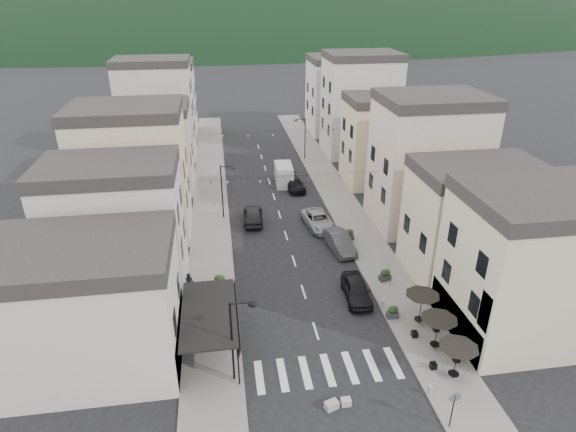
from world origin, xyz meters
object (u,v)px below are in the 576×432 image
(parked_car_a, at_px, (357,290))
(parked_car_b, at_px, (339,242))
(parked_car_c, at_px, (318,220))
(pedestrian_a, at_px, (213,291))
(parked_car_d, at_px, (294,184))
(delivery_van, at_px, (284,174))
(pedestrian_b, at_px, (190,282))
(parked_car_e, at_px, (253,215))

(parked_car_a, bearing_deg, parked_car_b, 88.63)
(parked_car_b, bearing_deg, parked_car_c, 93.55)
(parked_car_c, xyz_separation_m, pedestrian_a, (-10.91, -11.77, 0.29))
(parked_car_d, bearing_deg, delivery_van, 109.62)
(pedestrian_a, distance_m, pedestrian_b, 2.53)
(pedestrian_a, bearing_deg, parked_car_c, 29.09)
(parked_car_d, height_order, pedestrian_b, pedestrian_b)
(parked_car_a, distance_m, parked_car_b, 7.93)
(pedestrian_b, bearing_deg, parked_car_a, 0.52)
(parked_car_a, height_order, pedestrian_b, pedestrian_b)
(parked_car_b, xyz_separation_m, parked_car_c, (-1.00, 5.03, -0.07))
(parked_car_a, relative_size, parked_car_b, 0.95)
(parked_car_b, xyz_separation_m, pedestrian_b, (-13.80, -5.08, 0.11))
(parked_car_c, height_order, parked_car_d, parked_car_c)
(parked_car_d, relative_size, delivery_van, 0.92)
(parked_car_b, height_order, parked_car_d, parked_car_b)
(parked_car_b, relative_size, parked_car_e, 1.01)
(parked_car_b, relative_size, pedestrian_b, 3.08)
(parked_car_b, height_order, pedestrian_a, pedestrian_a)
(parked_car_a, height_order, pedestrian_a, pedestrian_a)
(parked_car_a, xyz_separation_m, pedestrian_a, (-11.33, 1.17, 0.23))
(parked_car_b, relative_size, parked_car_d, 1.03)
(delivery_van, distance_m, pedestrian_a, 26.20)
(pedestrian_a, bearing_deg, pedestrian_b, 120.61)
(pedestrian_b, bearing_deg, parked_car_c, 50.90)
(parked_car_c, height_order, pedestrian_a, pedestrian_a)
(parked_car_b, distance_m, parked_car_e, 10.42)
(parked_car_d, xyz_separation_m, pedestrian_b, (-12.00, -20.61, 0.22))
(delivery_van, bearing_deg, parked_car_b, -77.99)
(parked_car_b, bearing_deg, pedestrian_a, -158.14)
(delivery_van, bearing_deg, parked_car_a, -81.97)
(parked_car_e, relative_size, delivery_van, 0.94)
(parked_car_d, xyz_separation_m, parked_car_e, (-5.81, -8.42, 0.14))
(parked_car_e, height_order, pedestrian_b, pedestrian_b)
(parked_car_c, xyz_separation_m, delivery_van, (-1.81, 12.80, 0.47))
(parked_car_a, relative_size, parked_car_e, 0.95)
(parked_car_a, distance_m, pedestrian_a, 11.39)
(parked_car_a, relative_size, parked_car_d, 0.97)
(parked_car_b, height_order, delivery_van, delivery_van)
(delivery_van, xyz_separation_m, pedestrian_b, (-11.00, -22.91, -0.29))
(parked_car_a, distance_m, pedestrian_b, 13.53)
(parked_car_e, bearing_deg, parked_car_a, 119.00)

